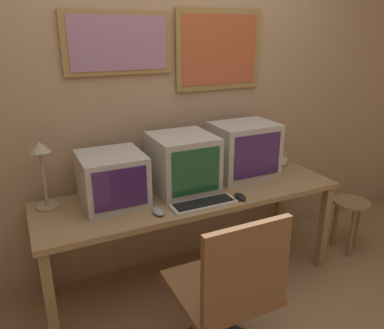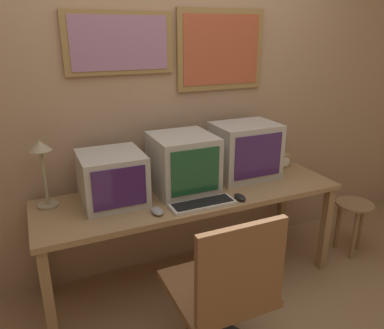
{
  "view_description": "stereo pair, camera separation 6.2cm",
  "coord_description": "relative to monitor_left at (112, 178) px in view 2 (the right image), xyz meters",
  "views": [
    {
      "loc": [
        -1.0,
        -1.33,
        1.73
      ],
      "look_at": [
        0.0,
        0.75,
        0.91
      ],
      "focal_mm": 35.0,
      "sensor_mm": 36.0,
      "label": 1
    },
    {
      "loc": [
        -0.94,
        -1.36,
        1.73
      ],
      "look_at": [
        0.0,
        0.75,
        0.91
      ],
      "focal_mm": 35.0,
      "sensor_mm": 36.0,
      "label": 2
    }
  ],
  "objects": [
    {
      "name": "wall_back",
      "position": [
        0.51,
        0.31,
        0.44
      ],
      "size": [
        8.0,
        0.08,
        2.6
      ],
      "color": "tan",
      "rests_on": "ground_plane"
    },
    {
      "name": "desk",
      "position": [
        0.51,
        -0.08,
        -0.23
      ],
      "size": [
        2.05,
        0.62,
        0.71
      ],
      "color": "#99754C",
      "rests_on": "ground_plane"
    },
    {
      "name": "monitor_left",
      "position": [
        0.0,
        0.0,
        0.0
      ],
      "size": [
        0.39,
        0.4,
        0.32
      ],
      "color": "#B7B2A8",
      "rests_on": "desk"
    },
    {
      "name": "monitor_center",
      "position": [
        0.48,
        -0.01,
        0.03
      ],
      "size": [
        0.4,
        0.41,
        0.38
      ],
      "color": "#B7B2A8",
      "rests_on": "desk"
    },
    {
      "name": "monitor_right",
      "position": [
        0.99,
        0.04,
        0.04
      ],
      "size": [
        0.45,
        0.35,
        0.4
      ],
      "color": "#B7B2A8",
      "rests_on": "desk"
    },
    {
      "name": "keyboard_main",
      "position": [
        0.49,
        -0.29,
        -0.15
      ],
      "size": [
        0.41,
        0.14,
        0.03
      ],
      "color": "beige",
      "rests_on": "desk"
    },
    {
      "name": "mouse_near_keyboard",
      "position": [
        0.75,
        -0.31,
        -0.14
      ],
      "size": [
        0.06,
        0.11,
        0.03
      ],
      "color": "black",
      "rests_on": "desk"
    },
    {
      "name": "mouse_far_corner",
      "position": [
        0.2,
        -0.28,
        -0.14
      ],
      "size": [
        0.07,
        0.11,
        0.03
      ],
      "color": "gray",
      "rests_on": "desk"
    },
    {
      "name": "desk_clock",
      "position": [
        1.38,
        0.09,
        -0.11
      ],
      "size": [
        0.12,
        0.07,
        0.1
      ],
      "color": "#A38456",
      "rests_on": "desk"
    },
    {
      "name": "desk_lamp",
      "position": [
        -0.39,
        0.09,
        0.14
      ],
      "size": [
        0.13,
        0.13,
        0.42
      ],
      "color": "tan",
      "rests_on": "desk"
    },
    {
      "name": "office_chair",
      "position": [
        0.34,
        -0.83,
        -0.45
      ],
      "size": [
        0.51,
        0.51,
        0.95
      ],
      "color": "black",
      "rests_on": "ground_plane"
    },
    {
      "name": "side_stool",
      "position": [
        1.85,
        -0.26,
        -0.54
      ],
      "size": [
        0.29,
        0.29,
        0.44
      ],
      "color": "#8E6B47",
      "rests_on": "ground_plane"
    }
  ]
}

